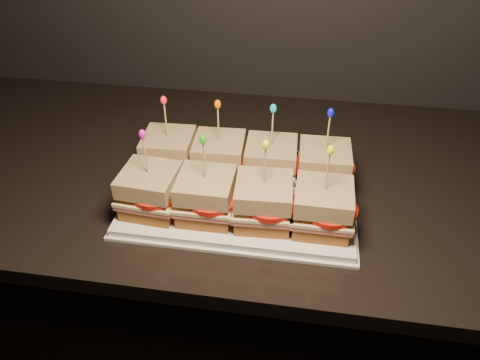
# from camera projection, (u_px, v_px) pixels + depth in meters

# --- Properties ---
(cabinet) EXTENTS (2.61, 0.64, 0.87)m
(cabinet) POSITION_uv_depth(u_px,v_px,m) (153.00, 297.00, 1.28)
(cabinet) COLOR black
(cabinet) RESTS_ON ground
(granite_slab) EXTENTS (2.65, 0.68, 0.03)m
(granite_slab) POSITION_uv_depth(u_px,v_px,m) (130.00, 163.00, 1.01)
(granite_slab) COLOR black
(granite_slab) RESTS_ON cabinet
(platter) EXTENTS (0.42, 0.26, 0.02)m
(platter) POSITION_uv_depth(u_px,v_px,m) (240.00, 200.00, 0.87)
(platter) COLOR white
(platter) RESTS_ON granite_slab
(platter_rim) EXTENTS (0.43, 0.27, 0.01)m
(platter_rim) POSITION_uv_depth(u_px,v_px,m) (240.00, 202.00, 0.88)
(platter_rim) COLOR white
(platter_rim) RESTS_ON granite_slab
(sandwich_0_bread_bot) EXTENTS (0.10, 0.10, 0.03)m
(sandwich_0_bread_bot) POSITION_uv_depth(u_px,v_px,m) (171.00, 165.00, 0.93)
(sandwich_0_bread_bot) COLOR brown
(sandwich_0_bread_bot) RESTS_ON platter
(sandwich_0_ham) EXTENTS (0.10, 0.10, 0.01)m
(sandwich_0_ham) POSITION_uv_depth(u_px,v_px,m) (170.00, 158.00, 0.92)
(sandwich_0_ham) COLOR #C85C57
(sandwich_0_ham) RESTS_ON sandwich_0_bread_bot
(sandwich_0_cheese) EXTENTS (0.11, 0.10, 0.01)m
(sandwich_0_cheese) POSITION_uv_depth(u_px,v_px,m) (170.00, 155.00, 0.91)
(sandwich_0_cheese) COLOR beige
(sandwich_0_cheese) RESTS_ON sandwich_0_ham
(sandwich_0_tomato) EXTENTS (0.09, 0.09, 0.01)m
(sandwich_0_tomato) POSITION_uv_depth(u_px,v_px,m) (174.00, 154.00, 0.90)
(sandwich_0_tomato) COLOR red
(sandwich_0_tomato) RESTS_ON sandwich_0_cheese
(sandwich_0_bread_top) EXTENTS (0.10, 0.10, 0.03)m
(sandwich_0_bread_top) POSITION_uv_depth(u_px,v_px,m) (168.00, 143.00, 0.89)
(sandwich_0_bread_top) COLOR brown
(sandwich_0_bread_top) RESTS_ON sandwich_0_tomato
(sandwich_0_pick) EXTENTS (0.00, 0.00, 0.09)m
(sandwich_0_pick) POSITION_uv_depth(u_px,v_px,m) (166.00, 122.00, 0.87)
(sandwich_0_pick) COLOR tan
(sandwich_0_pick) RESTS_ON sandwich_0_bread_top
(sandwich_0_frill) EXTENTS (0.01, 0.01, 0.02)m
(sandwich_0_frill) POSITION_uv_depth(u_px,v_px,m) (164.00, 100.00, 0.84)
(sandwich_0_frill) COLOR red
(sandwich_0_frill) RESTS_ON sandwich_0_pick
(sandwich_1_bread_bot) EXTENTS (0.10, 0.10, 0.03)m
(sandwich_1_bread_bot) POSITION_uv_depth(u_px,v_px,m) (220.00, 170.00, 0.91)
(sandwich_1_bread_bot) COLOR brown
(sandwich_1_bread_bot) RESTS_ON platter
(sandwich_1_ham) EXTENTS (0.11, 0.10, 0.01)m
(sandwich_1_ham) POSITION_uv_depth(u_px,v_px,m) (219.00, 163.00, 0.90)
(sandwich_1_ham) COLOR #C85C57
(sandwich_1_ham) RESTS_ON sandwich_1_bread_bot
(sandwich_1_cheese) EXTENTS (0.11, 0.10, 0.01)m
(sandwich_1_cheese) POSITION_uv_depth(u_px,v_px,m) (219.00, 160.00, 0.90)
(sandwich_1_cheese) COLOR beige
(sandwich_1_cheese) RESTS_ON sandwich_1_ham
(sandwich_1_tomato) EXTENTS (0.09, 0.09, 0.01)m
(sandwich_1_tomato) POSITION_uv_depth(u_px,v_px,m) (225.00, 159.00, 0.89)
(sandwich_1_tomato) COLOR red
(sandwich_1_tomato) RESTS_ON sandwich_1_cheese
(sandwich_1_bread_top) EXTENTS (0.10, 0.10, 0.03)m
(sandwich_1_bread_top) POSITION_uv_depth(u_px,v_px,m) (219.00, 147.00, 0.88)
(sandwich_1_bread_top) COLOR brown
(sandwich_1_bread_top) RESTS_ON sandwich_1_tomato
(sandwich_1_pick) EXTENTS (0.00, 0.00, 0.09)m
(sandwich_1_pick) POSITION_uv_depth(u_px,v_px,m) (218.00, 126.00, 0.85)
(sandwich_1_pick) COLOR tan
(sandwich_1_pick) RESTS_ON sandwich_1_bread_top
(sandwich_1_frill) EXTENTS (0.01, 0.01, 0.02)m
(sandwich_1_frill) POSITION_uv_depth(u_px,v_px,m) (218.00, 104.00, 0.83)
(sandwich_1_frill) COLOR #F35F01
(sandwich_1_frill) RESTS_ON sandwich_1_pick
(sandwich_2_bread_bot) EXTENTS (0.09, 0.09, 0.03)m
(sandwich_2_bread_bot) POSITION_uv_depth(u_px,v_px,m) (270.00, 174.00, 0.90)
(sandwich_2_bread_bot) COLOR brown
(sandwich_2_bread_bot) RESTS_ON platter
(sandwich_2_ham) EXTENTS (0.10, 0.10, 0.01)m
(sandwich_2_ham) POSITION_uv_depth(u_px,v_px,m) (270.00, 167.00, 0.89)
(sandwich_2_ham) COLOR #C85C57
(sandwich_2_ham) RESTS_ON sandwich_2_bread_bot
(sandwich_2_cheese) EXTENTS (0.11, 0.10, 0.01)m
(sandwich_2_cheese) POSITION_uv_depth(u_px,v_px,m) (271.00, 164.00, 0.89)
(sandwich_2_cheese) COLOR beige
(sandwich_2_cheese) RESTS_ON sandwich_2_ham
(sandwich_2_tomato) EXTENTS (0.09, 0.09, 0.01)m
(sandwich_2_tomato) POSITION_uv_depth(u_px,v_px,m) (277.00, 163.00, 0.88)
(sandwich_2_tomato) COLOR red
(sandwich_2_tomato) RESTS_ON sandwich_2_cheese
(sandwich_2_bread_top) EXTENTS (0.10, 0.10, 0.03)m
(sandwich_2_bread_top) POSITION_uv_depth(u_px,v_px,m) (271.00, 152.00, 0.87)
(sandwich_2_bread_top) COLOR brown
(sandwich_2_bread_top) RESTS_ON sandwich_2_tomato
(sandwich_2_pick) EXTENTS (0.00, 0.00, 0.09)m
(sandwich_2_pick) POSITION_uv_depth(u_px,v_px,m) (272.00, 131.00, 0.84)
(sandwich_2_pick) COLOR tan
(sandwich_2_pick) RESTS_ON sandwich_2_bread_top
(sandwich_2_frill) EXTENTS (0.01, 0.01, 0.02)m
(sandwich_2_frill) POSITION_uv_depth(u_px,v_px,m) (273.00, 108.00, 0.82)
(sandwich_2_frill) COLOR #0CB6B4
(sandwich_2_frill) RESTS_ON sandwich_2_pick
(sandwich_3_bread_bot) EXTENTS (0.09, 0.09, 0.03)m
(sandwich_3_bread_bot) POSITION_uv_depth(u_px,v_px,m) (322.00, 179.00, 0.89)
(sandwich_3_bread_bot) COLOR brown
(sandwich_3_bread_bot) RESTS_ON platter
(sandwich_3_ham) EXTENTS (0.10, 0.10, 0.01)m
(sandwich_3_ham) POSITION_uv_depth(u_px,v_px,m) (323.00, 172.00, 0.88)
(sandwich_3_ham) COLOR #C85C57
(sandwich_3_ham) RESTS_ON sandwich_3_bread_bot
(sandwich_3_cheese) EXTENTS (0.11, 0.10, 0.01)m
(sandwich_3_cheese) POSITION_uv_depth(u_px,v_px,m) (323.00, 169.00, 0.87)
(sandwich_3_cheese) COLOR beige
(sandwich_3_cheese) RESTS_ON sandwich_3_ham
(sandwich_3_tomato) EXTENTS (0.09, 0.09, 0.01)m
(sandwich_3_tomato) POSITION_uv_depth(u_px,v_px,m) (330.00, 168.00, 0.86)
(sandwich_3_tomato) COLOR red
(sandwich_3_tomato) RESTS_ON sandwich_3_cheese
(sandwich_3_bread_top) EXTENTS (0.10, 0.10, 0.03)m
(sandwich_3_bread_top) POSITION_uv_depth(u_px,v_px,m) (325.00, 156.00, 0.86)
(sandwich_3_bread_top) COLOR brown
(sandwich_3_bread_top) RESTS_ON sandwich_3_tomato
(sandwich_3_pick) EXTENTS (0.00, 0.00, 0.09)m
(sandwich_3_pick) POSITION_uv_depth(u_px,v_px,m) (328.00, 135.00, 0.83)
(sandwich_3_pick) COLOR tan
(sandwich_3_pick) RESTS_ON sandwich_3_bread_top
(sandwich_3_frill) EXTENTS (0.01, 0.01, 0.02)m
(sandwich_3_frill) POSITION_uv_depth(u_px,v_px,m) (331.00, 113.00, 0.80)
(sandwich_3_frill) COLOR #0B10DF
(sandwich_3_frill) RESTS_ON sandwich_3_pick
(sandwich_4_bread_bot) EXTENTS (0.10, 0.10, 0.03)m
(sandwich_4_bread_bot) POSITION_uv_depth(u_px,v_px,m) (152.00, 203.00, 0.83)
(sandwich_4_bread_bot) COLOR brown
(sandwich_4_bread_bot) RESTS_ON platter
(sandwich_4_ham) EXTENTS (0.11, 0.10, 0.01)m
(sandwich_4_ham) POSITION_uv_depth(u_px,v_px,m) (151.00, 196.00, 0.82)
(sandwich_4_ham) COLOR #C85C57
(sandwich_4_ham) RESTS_ON sandwich_4_bread_bot
(sandwich_4_cheese) EXTENTS (0.11, 0.11, 0.01)m
(sandwich_4_cheese) POSITION_uv_depth(u_px,v_px,m) (151.00, 192.00, 0.82)
(sandwich_4_cheese) COLOR beige
(sandwich_4_cheese) RESTS_ON sandwich_4_ham
(sandwich_4_tomato) EXTENTS (0.09, 0.09, 0.01)m
(sandwich_4_tomato) POSITION_uv_depth(u_px,v_px,m) (156.00, 192.00, 0.81)
(sandwich_4_tomato) COLOR red
(sandwich_4_tomato) RESTS_ON sandwich_4_cheese
(sandwich_4_bread_top) EXTENTS (0.10, 0.10, 0.03)m
(sandwich_4_bread_top) POSITION_uv_depth(u_px,v_px,m) (149.00, 180.00, 0.80)
(sandwich_4_bread_top) COLOR brown
(sandwich_4_bread_top) RESTS_ON sandwich_4_tomato
(sandwich_4_pick) EXTENTS (0.00, 0.00, 0.09)m
(sandwich_4_pick) POSITION_uv_depth(u_px,v_px,m) (146.00, 158.00, 0.77)
(sandwich_4_pick) COLOR tan
(sandwich_4_pick) RESTS_ON sandwich_4_bread_top
(sandwich_4_frill) EXTENTS (0.01, 0.01, 0.02)m
(sandwich_4_frill) POSITION_uv_depth(u_px,v_px,m) (142.00, 134.00, 0.75)
(sandwich_4_frill) COLOR #C7129C
(sandwich_4_frill) RESTS_ON sandwich_4_pick
(sandwich_5_bread_bot) EXTENTS (0.09, 0.09, 0.03)m
(sandwich_5_bread_bot) POSITION_uv_depth(u_px,v_px,m) (207.00, 208.00, 0.82)
(sandwich_5_bread_bot) COLOR brown
(sandwich_5_bread_bot) RESTS_ON platter
(sandwich_5_ham) EXTENTS (0.10, 0.10, 0.01)m
(sandwich_5_ham) POSITION_uv_depth(u_px,v_px,m) (206.00, 201.00, 0.81)
(sandwich_5_ham) COLOR #C85C57
(sandwich_5_ham) RESTS_ON sandwich_5_bread_bot
(sandwich_5_cheese) EXTENTS (0.10, 0.10, 0.01)m
(sandwich_5_cheese) POSITION_uv_depth(u_px,v_px,m) (206.00, 198.00, 0.81)
(sandwich_5_cheese) COLOR beige
(sandwich_5_cheese) RESTS_ON sandwich_5_ham
(sandwich_5_tomato) EXTENTS (0.09, 0.09, 0.01)m
(sandwich_5_tomato) POSITION_uv_depth(u_px,v_px,m) (212.00, 197.00, 0.79)
(sandwich_5_tomato) COLOR red
(sandwich_5_tomato) RESTS_ON sandwich_5_cheese
(sandwich_5_bread_top) EXTENTS (0.09, 0.09, 0.03)m
(sandwich_5_bread_top) POSITION_uv_depth(u_px,v_px,m) (206.00, 185.00, 0.79)
(sandwich_5_bread_top) COLOR brown
(sandwich_5_bread_top) RESTS_ON sandwich_5_tomato
(sandwich_5_pick) EXTENTS (0.00, 0.00, 0.09)m
(sandwich_5_pick) POSITION_uv_depth(u_px,v_px,m) (204.00, 163.00, 0.76)
(sandwich_5_pick) COLOR tan
(sandwich_5_pick) RESTS_ON sandwich_5_bread_top
(sandwich_5_frill) EXTENTS (0.01, 0.01, 0.02)m
(sandwich_5_frill) POSITION_uv_depth(u_px,v_px,m) (203.00, 139.00, 0.73)
(sandwich_5_frill) COLOR #1DB317
(sandwich_5_frill) RESTS_ON sandwich_5_pick
(sandwich_6_bread_bot) EXTENTS (0.10, 0.10, 0.03)m
(sandwich_6_bread_bot) POSITION_uv_depth(u_px,v_px,m) (263.00, 214.00, 0.81)
(sandwich_6_bread_bot) COLOR brown
(sandwich_6_bread_bot) RESTS_ON platter
(sandwich_6_ham) EXTENTS (0.11, 0.10, 0.01)m
(sandwich_6_ham) POSITION_uv_depth(u_px,v_px,m) (263.00, 207.00, 0.80)
(sandwich_6_ham) COLOR #C85C57
(sandwich_6_ham) RESTS_ON sandwich_6_bread_bot
(sandwich_6_cheese) EXTENTS (0.11, 0.10, 0.01)m
(sandwich_6_cheese) POSITION_uv_depth(u_px,v_px,m) (263.00, 204.00, 0.79)
(sandwich_6_cheese) COLOR beige
(sandwich_6_cheese) RESTS_ON sandwich_6_ham
(sandwich_6_tomato) EXTENTS (0.09, 0.09, 0.01)m
(sandwich_6_tomato) POSITION_uv_depth(u_px,v_px,m) (270.00, 203.00, 0.78)
(sandwich_6_tomato) COLOR red
(sandwich_6_tomato) RESTS_ON sandwich_6_cheese
(sandwich_6_bread_top) EXTENTS (0.10, 0.10, 0.03)m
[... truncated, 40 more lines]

